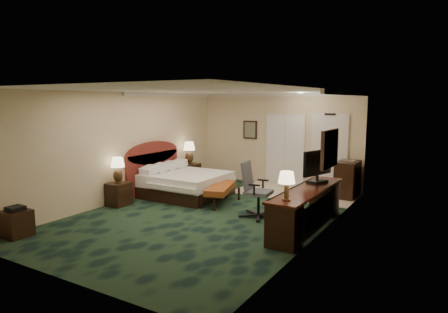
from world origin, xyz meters
The scene contains 25 objects.
floor centered at (0.00, 0.00, 0.00)m, with size 5.00×7.50×0.00m, color black.
ceiling centered at (0.00, 0.00, 2.70)m, with size 5.00×7.50×0.00m, color white.
wall_back centered at (0.00, 3.75, 1.35)m, with size 5.00×0.00×2.70m, color #D4B684.
wall_front centered at (0.00, -3.75, 1.35)m, with size 5.00×0.00×2.70m, color #D4B684.
wall_left centered at (-2.50, 0.00, 1.35)m, with size 0.00×7.50×2.70m, color #D4B684.
wall_right centered at (2.50, 0.00, 1.35)m, with size 0.00×7.50×2.70m, color #D4B684.
crown_molding centered at (0.00, 0.00, 2.65)m, with size 5.00×7.50×0.10m, color silver, non-canonical shape.
tile_patch centered at (0.90, 2.90, 0.01)m, with size 3.20×1.70×0.01m, color beige.
headboard centered at (-2.44, 1.00, 0.70)m, with size 0.12×2.00×1.40m, color #551412, non-canonical shape.
entry_door centered at (1.55, 3.72, 1.05)m, with size 1.02×0.06×2.18m, color silver.
closet_doors centered at (0.25, 3.71, 1.05)m, with size 1.20×0.06×2.10m, color beige.
wall_art centered at (-0.90, 3.71, 1.60)m, with size 0.45×0.06×0.55m, color #50625C.
wall_mirror centered at (2.46, 0.60, 1.55)m, with size 0.05×0.95×0.75m, color white.
bed centered at (-1.43, 1.13, 0.31)m, with size 1.94×1.80×0.61m, color silver.
nightstand_near centered at (-2.26, -0.46, 0.27)m, with size 0.44×0.50×0.55m, color black.
nightstand_far centered at (-2.23, 2.35, 0.31)m, with size 0.50×0.58×0.63m, color black.
lamp_near centered at (-2.26, -0.46, 0.85)m, with size 0.33×0.33×0.61m, color black, non-canonical shape.
lamp_far centered at (-2.23, 2.37, 0.95)m, with size 0.35×0.35×0.65m, color black, non-canonical shape.
bed_bench centered at (-0.24, 0.91, 0.23)m, with size 0.47×1.37×0.46m, color brown.
side_table centered at (-2.24, -3.02, 0.25)m, with size 0.45×0.45×0.49m, color black.
desk centered at (2.18, 0.15, 0.40)m, with size 0.60×2.77×0.80m, color black.
tv centered at (2.16, 0.81, 1.14)m, with size 0.07×0.88×0.68m, color black.
desk_lamp centered at (2.18, -0.90, 1.05)m, with size 0.29×0.29×0.51m, color black, non-canonical shape.
desk_chair centered at (1.03, 0.38, 0.60)m, with size 0.69×0.65×1.19m, color #494A51, non-canonical shape.
minibar centered at (2.20, 3.20, 0.47)m, with size 0.49×0.89×0.94m, color black.
Camera 1 is at (4.68, -7.13, 2.49)m, focal length 32.00 mm.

